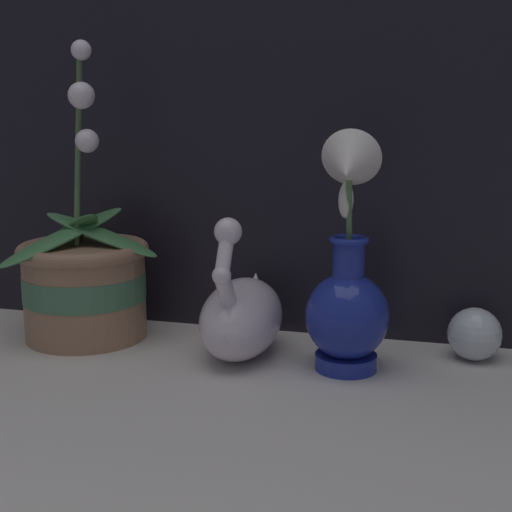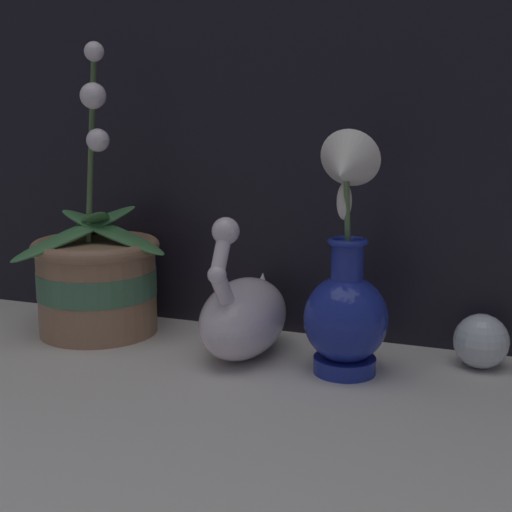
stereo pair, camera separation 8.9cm
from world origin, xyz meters
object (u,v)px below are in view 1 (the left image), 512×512
(swan_figurine, at_px, (242,314))
(blue_vase, at_px, (347,292))
(glass_sphere, at_px, (475,334))
(orchid_potted_plant, at_px, (85,280))

(swan_figurine, relative_size, blue_vase, 0.66)
(blue_vase, xyz_separation_m, glass_sphere, (0.16, 0.08, -0.07))
(orchid_potted_plant, bearing_deg, swan_figurine, -5.01)
(orchid_potted_plant, height_order, blue_vase, orchid_potted_plant)
(swan_figurine, xyz_separation_m, blue_vase, (0.14, -0.02, 0.04))
(blue_vase, bearing_deg, swan_figurine, 171.87)
(orchid_potted_plant, xyz_separation_m, blue_vase, (0.38, -0.04, 0.02))
(blue_vase, height_order, glass_sphere, blue_vase)
(orchid_potted_plant, distance_m, swan_figurine, 0.24)
(orchid_potted_plant, bearing_deg, blue_vase, -6.17)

